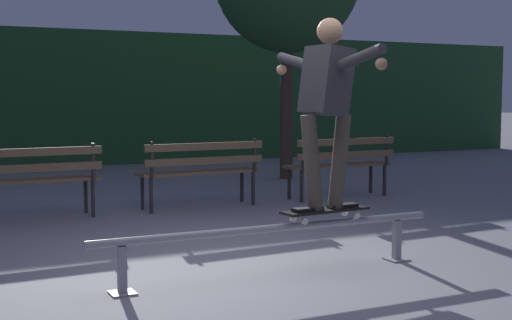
{
  "coord_description": "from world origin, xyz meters",
  "views": [
    {
      "loc": [
        -2.55,
        -5.2,
        1.42
      ],
      "look_at": [
        0.24,
        0.54,
        0.85
      ],
      "focal_mm": 49.85,
      "sensor_mm": 36.0,
      "label": 1
    }
  ],
  "objects_px": {
    "park_bench_left_center": "(30,174)",
    "park_bench_right_center": "(201,167)",
    "skateboard": "(325,211)",
    "skateboarder": "(327,97)",
    "grind_rail": "(272,235)",
    "park_bench_rightmost": "(341,160)"
  },
  "relations": [
    {
      "from": "skateboard",
      "to": "park_bench_left_center",
      "type": "distance_m",
      "value": 3.88
    },
    {
      "from": "park_bench_left_center",
      "to": "grind_rail",
      "type": "bearing_deg",
      "value": -68.4
    },
    {
      "from": "skateboard",
      "to": "park_bench_rightmost",
      "type": "relative_size",
      "value": 0.49
    },
    {
      "from": "park_bench_right_center",
      "to": "park_bench_left_center",
      "type": "bearing_deg",
      "value": 180.0
    },
    {
      "from": "skateboard",
      "to": "skateboarder",
      "type": "bearing_deg",
      "value": 5.38
    },
    {
      "from": "skateboarder",
      "to": "park_bench_left_center",
      "type": "xyz_separation_m",
      "value": [
        -1.85,
        3.42,
        -0.88
      ]
    },
    {
      "from": "park_bench_left_center",
      "to": "park_bench_rightmost",
      "type": "distance_m",
      "value": 4.2
    },
    {
      "from": "skateboard",
      "to": "park_bench_right_center",
      "type": "height_order",
      "value": "park_bench_right_center"
    },
    {
      "from": "skateboard",
      "to": "park_bench_right_center",
      "type": "relative_size",
      "value": 0.49
    },
    {
      "from": "park_bench_left_center",
      "to": "park_bench_right_center",
      "type": "relative_size",
      "value": 1.0
    },
    {
      "from": "park_bench_left_center",
      "to": "park_bench_right_center",
      "type": "bearing_deg",
      "value": 0.0
    },
    {
      "from": "skateboard",
      "to": "park_bench_rightmost",
      "type": "xyz_separation_m",
      "value": [
        2.36,
        3.42,
        0.05
      ]
    },
    {
      "from": "skateboarder",
      "to": "park_bench_right_center",
      "type": "bearing_deg",
      "value": 85.74
    },
    {
      "from": "skateboarder",
      "to": "park_bench_left_center",
      "type": "height_order",
      "value": "skateboarder"
    },
    {
      "from": "skateboard",
      "to": "skateboarder",
      "type": "relative_size",
      "value": 0.51
    },
    {
      "from": "skateboarder",
      "to": "grind_rail",
      "type": "bearing_deg",
      "value": -179.97
    },
    {
      "from": "skateboarder",
      "to": "park_bench_right_center",
      "type": "height_order",
      "value": "skateboarder"
    },
    {
      "from": "skateboard",
      "to": "skateboarder",
      "type": "height_order",
      "value": "skateboarder"
    },
    {
      "from": "park_bench_right_center",
      "to": "grind_rail",
      "type": "bearing_deg",
      "value": -102.34
    },
    {
      "from": "park_bench_left_center",
      "to": "skateboarder",
      "type": "bearing_deg",
      "value": -61.62
    },
    {
      "from": "grind_rail",
      "to": "skateboarder",
      "type": "distance_m",
      "value": 1.2
    },
    {
      "from": "grind_rail",
      "to": "park_bench_right_center",
      "type": "relative_size",
      "value": 1.84
    }
  ]
}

